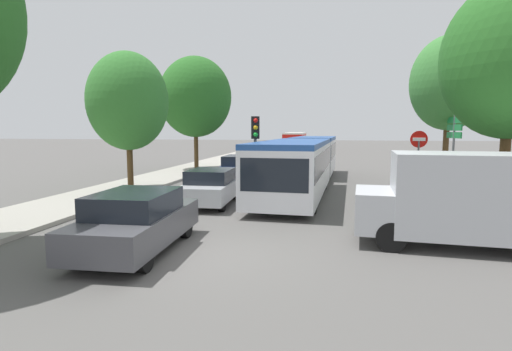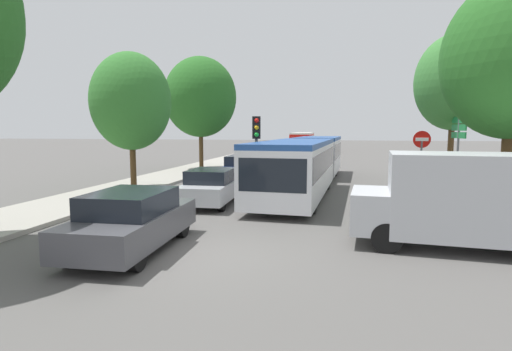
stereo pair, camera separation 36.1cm
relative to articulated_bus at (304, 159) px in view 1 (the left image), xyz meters
name	(u,v)px [view 1 (the left image)]	position (x,y,z in m)	size (l,w,h in m)	color
ground_plane	(204,254)	(-1.62, -11.47, -1.39)	(200.00, 200.00, 0.00)	#565451
kerb_strip_left	(212,163)	(-8.46, 12.30, -1.32)	(3.20, 57.54, 0.14)	#9E998E
articulated_bus	(304,159)	(0.00, 0.00, 0.00)	(3.36, 16.36, 2.41)	silver
city_bus_rear	(295,140)	(-3.35, 36.07, 0.02)	(2.61, 11.37, 2.44)	red
queued_car_graphite	(137,221)	(-3.25, -11.52, -0.66)	(1.89, 4.19, 1.44)	#47474C
queued_car_silver	(211,187)	(-3.22, -5.49, -0.70)	(1.80, 3.99, 1.37)	#B7BABF
queued_car_blue	(240,169)	(-3.54, 1.18, -0.65)	(1.92, 4.26, 1.46)	#284799
queued_car_navy	(264,161)	(-3.17, 6.97, -0.71)	(1.78, 3.94, 1.35)	navy
queued_car_white	(276,154)	(-3.14, 13.65, -0.61)	(2.03, 4.49, 1.54)	white
queued_car_black	(283,151)	(-3.31, 20.34, -0.66)	(1.91, 4.23, 1.45)	black
white_van	(471,197)	(4.59, -9.80, -0.15)	(5.14, 2.34, 2.31)	#B7BABF
traffic_light	(255,139)	(-1.75, -4.14, 1.11)	(0.37, 0.39, 3.40)	#56595E
no_entry_sign	(418,154)	(4.88, -2.49, 0.48)	(0.70, 0.08, 2.82)	#56595E
direction_sign_post	(454,136)	(6.80, -0.54, 1.18)	(0.26, 1.39, 3.60)	#56595E
tree_left_mid	(127,104)	(-7.87, -3.07, 2.64)	(3.62, 3.62, 6.36)	#51381E
tree_left_far	(196,99)	(-7.87, 6.63, 3.56)	(4.95, 4.95, 7.83)	#51381E
tree_right_near	(511,60)	(6.35, -7.08, 3.49)	(3.91, 3.91, 7.21)	#51381E
tree_right_mid	(449,83)	(6.94, 1.20, 3.74)	(3.70, 3.70, 7.45)	#51381E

